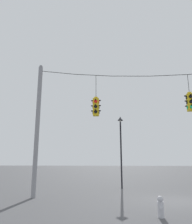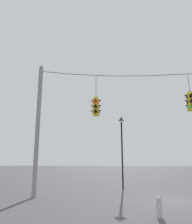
# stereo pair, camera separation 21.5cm
# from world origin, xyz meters

# --- Properties ---
(ground_plane) EXTENTS (200.00, 200.00, 0.00)m
(ground_plane) POSITION_xyz_m (0.00, 0.00, 0.00)
(ground_plane) COLOR #4C4C4F
(utility_pole_left) EXTENTS (0.26, 0.26, 8.07)m
(utility_pole_left) POSITION_xyz_m (-7.90, 0.21, 4.02)
(utility_pole_left) COLOR gray
(utility_pole_left) RESTS_ON ground_plane
(span_wire) EXTENTS (15.81, 0.03, 0.69)m
(span_wire) POSITION_xyz_m (0.00, 0.21, 7.22)
(span_wire) COLOR black
(traffic_light_over_intersection) EXTENTS (0.58, 0.58, 2.54)m
(traffic_light_over_intersection) POSITION_xyz_m (-4.33, 0.21, 5.19)
(traffic_light_over_intersection) COLOR yellow
(traffic_light_near_right_pole) EXTENTS (0.58, 0.58, 2.20)m
(traffic_light_near_right_pole) POSITION_xyz_m (1.09, 0.21, 5.32)
(traffic_light_near_right_pole) COLOR yellow
(street_lamp) EXTENTS (0.44, 0.76, 5.44)m
(street_lamp) POSITION_xyz_m (-2.91, 4.85, 3.81)
(street_lamp) COLOR black
(street_lamp) RESTS_ON ground_plane
(fire_hydrant) EXTENTS (0.22, 0.30, 0.75)m
(fire_hydrant) POSITION_xyz_m (-1.51, -3.55, 0.38)
(fire_hydrant) COLOR silver
(fire_hydrant) RESTS_ON ground_plane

